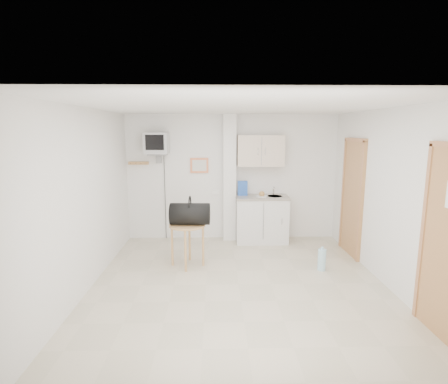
{
  "coord_description": "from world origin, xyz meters",
  "views": [
    {
      "loc": [
        -0.32,
        -4.72,
        2.2
      ],
      "look_at": [
        -0.2,
        0.6,
        1.25
      ],
      "focal_mm": 28.0,
      "sensor_mm": 36.0,
      "label": 1
    }
  ],
  "objects_px": {
    "crt_television": "(157,144)",
    "water_bottle": "(322,260)",
    "round_table": "(187,230)",
    "duffel_bag": "(190,214)"
  },
  "relations": [
    {
      "from": "crt_television",
      "to": "water_bottle",
      "type": "height_order",
      "value": "crt_television"
    },
    {
      "from": "round_table",
      "to": "duffel_bag",
      "type": "height_order",
      "value": "duffel_bag"
    },
    {
      "from": "duffel_bag",
      "to": "water_bottle",
      "type": "distance_m",
      "value": 2.22
    },
    {
      "from": "crt_television",
      "to": "water_bottle",
      "type": "xyz_separation_m",
      "value": [
        2.8,
        -1.53,
        -1.76
      ]
    },
    {
      "from": "duffel_bag",
      "to": "water_bottle",
      "type": "xyz_separation_m",
      "value": [
        2.09,
        -0.23,
        -0.7
      ]
    },
    {
      "from": "crt_television",
      "to": "round_table",
      "type": "height_order",
      "value": "crt_television"
    },
    {
      "from": "duffel_bag",
      "to": "water_bottle",
      "type": "bearing_deg",
      "value": -3.79
    },
    {
      "from": "round_table",
      "to": "duffel_bag",
      "type": "xyz_separation_m",
      "value": [
        0.05,
        -0.01,
        0.28
      ]
    },
    {
      "from": "crt_television",
      "to": "round_table",
      "type": "xyz_separation_m",
      "value": [
        0.66,
        -1.29,
        -1.34
      ]
    },
    {
      "from": "crt_television",
      "to": "duffel_bag",
      "type": "xyz_separation_m",
      "value": [
        0.71,
        -1.3,
        -1.06
      ]
    }
  ]
}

